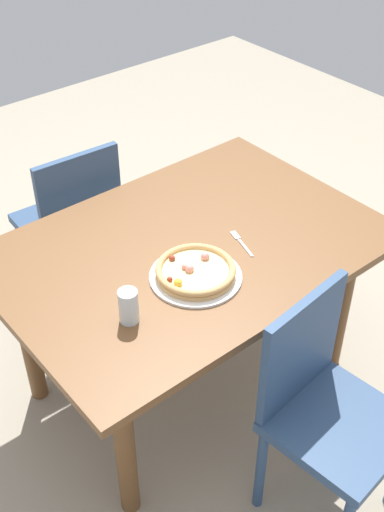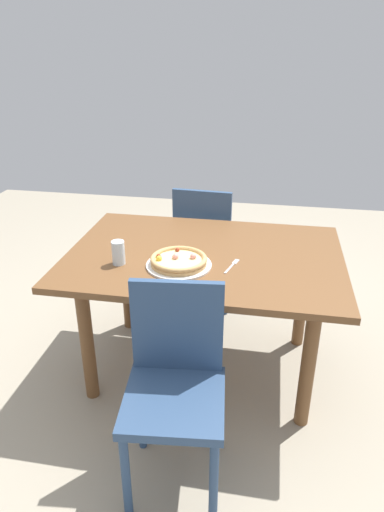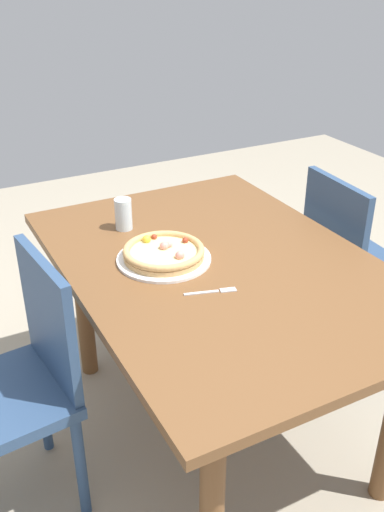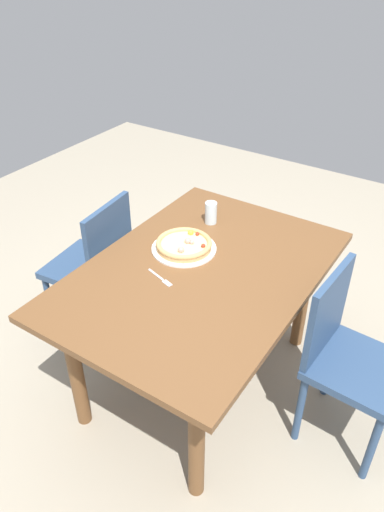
% 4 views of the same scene
% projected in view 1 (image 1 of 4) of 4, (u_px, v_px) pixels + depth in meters
% --- Properties ---
extents(ground_plane, '(6.00, 6.00, 0.00)m').
position_uv_depth(ground_plane, '(189.00, 377.00, 2.85)').
color(ground_plane, '#9E937F').
extents(dining_table, '(1.42, 0.99, 0.73)m').
position_uv_depth(dining_table, '(189.00, 265.00, 2.45)').
color(dining_table, brown).
rests_on(dining_table, ground).
extents(chair_near, '(0.44, 0.44, 0.89)m').
position_uv_depth(chair_near, '(324.00, 407.00, 2.11)').
color(chair_near, navy).
rests_on(chair_near, ground).
extents(chair_far, '(0.42, 0.42, 0.89)m').
position_uv_depth(chair_far, '(72.00, 222.00, 2.92)').
color(chair_far, navy).
rests_on(chair_far, ground).
extents(plate, '(0.32, 0.32, 0.01)m').
position_uv_depth(plate, '(196.00, 277.00, 2.24)').
color(plate, white).
rests_on(plate, dining_table).
extents(pizza, '(0.28, 0.28, 0.05)m').
position_uv_depth(pizza, '(195.00, 271.00, 2.22)').
color(pizza, tan).
rests_on(pizza, plate).
extents(fork, '(0.06, 0.16, 0.00)m').
position_uv_depth(fork, '(240.00, 241.00, 2.40)').
color(fork, silver).
rests_on(fork, dining_table).
extents(drinking_glass, '(0.06, 0.06, 0.12)m').
position_uv_depth(drinking_glass, '(129.00, 306.00, 2.04)').
color(drinking_glass, silver).
rests_on(drinking_glass, dining_table).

